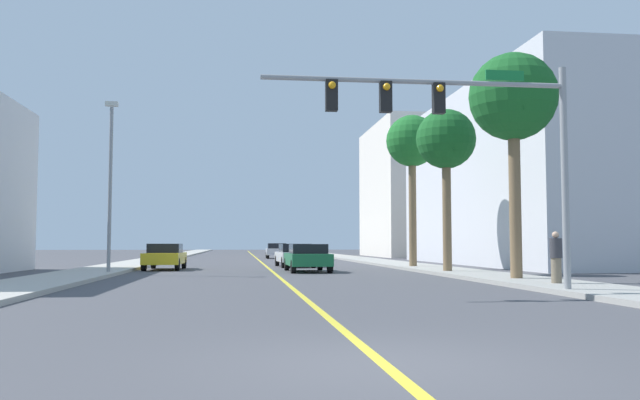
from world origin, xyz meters
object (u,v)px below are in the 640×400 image
Objects in this scene: palm_mid at (446,142)px; car_white at (295,255)px; car_green at (308,257)px; pedestrian at (556,257)px; car_silver at (277,251)px; car_yellow at (165,256)px; palm_far at (412,144)px; street_lamp at (110,177)px; palm_near at (513,100)px; traffic_signal_mast at (466,123)px.

palm_mid is 12.94m from car_white.
car_white is (-0.06, 6.85, 0.01)m from car_green.
car_green is 6.85m from car_white.
car_silver is at bearing -142.92° from pedestrian.
palm_far is at bearing 179.59° from car_yellow.
car_yellow is 26.55m from car_silver.
palm_mid is at bearing -28.86° from car_green.
car_silver is at bearing 73.53° from street_lamp.
palm_near reaches higher than pedestrian.
traffic_signal_mast is 12.53m from palm_mid.
palm_mid is (-0.50, 6.37, -0.59)m from palm_near.
street_lamp is 1.68× the size of car_green.
palm_near is 39.58m from car_silver.
traffic_signal_mast is at bearing -105.46° from palm_mid.
traffic_signal_mast is 5.25× the size of pedestrian.
traffic_signal_mast reaches higher than car_silver.
palm_near reaches higher than car_white.
palm_mid is 1.64× the size of car_green.
car_yellow is at bearing -105.62° from car_silver.
palm_mid is at bearing -61.31° from car_white.
car_white is at bearing -89.94° from car_silver.
traffic_signal_mast is 1.85× the size of car_white.
palm_mid reaches higher than car_silver.
street_lamp is (-11.85, 13.02, -0.30)m from traffic_signal_mast.
palm_far is 1.86× the size of car_green.
traffic_signal_mast reaches higher than car_yellow.
car_green is (-2.76, 15.22, -3.96)m from traffic_signal_mast.
car_yellow is 0.96× the size of car_white.
palm_mid reaches higher than traffic_signal_mast.
pedestrian is (0.49, -9.42, -5.11)m from palm_mid.
car_white is 1.13× the size of car_silver.
pedestrian is at bearing -73.89° from car_white.
street_lamp is at bearing 73.27° from car_yellow.
traffic_signal_mast is at bearing -47.67° from street_lamp.
street_lamp reaches higher than car_white.
car_silver is (-5.95, 32.22, -5.34)m from palm_mid.
car_yellow is 21.26m from pedestrian.
car_green is (-6.58, 9.58, -5.94)m from palm_near.
car_white is (-6.24, 3.69, -6.21)m from palm_far.
car_silver is (7.39, 25.50, 0.01)m from car_yellow.
car_green is 2.78× the size of pedestrian.
palm_far is at bearing -150.30° from pedestrian.
car_silver is at bearing 93.40° from traffic_signal_mast.
palm_mid is at bearing -3.81° from street_lamp.
car_white is (7.21, 3.35, 0.01)m from car_yellow.
palm_near is at bearing -85.48° from palm_mid.
car_yellow is 1.09× the size of car_silver.
traffic_signal_mast is at bearing 119.22° from car_yellow.
car_silver is at bearing -105.10° from car_yellow.
pedestrian is (6.44, -41.64, 0.23)m from car_silver.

